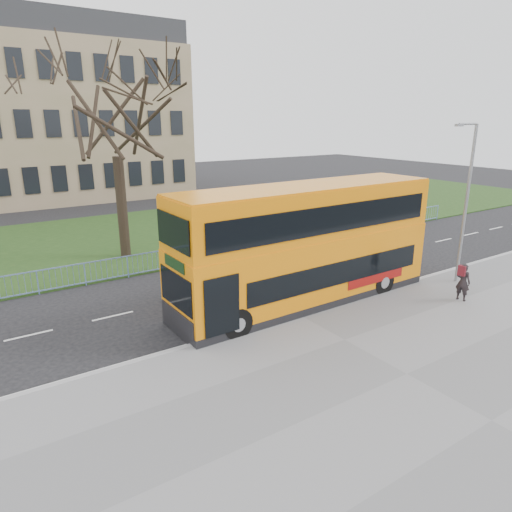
{
  "coord_description": "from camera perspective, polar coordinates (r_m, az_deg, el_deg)",
  "views": [
    {
      "loc": [
        -10.36,
        -14.26,
        7.42
      ],
      "look_at": [
        -0.27,
        1.0,
        1.88
      ],
      "focal_mm": 32.0,
      "sensor_mm": 36.0,
      "label": 1
    }
  ],
  "objects": [
    {
      "name": "ground",
      "position": [
        19.12,
        2.34,
        -6.0
      ],
      "size": [
        120.0,
        120.0,
        0.0
      ],
      "primitive_type": "plane",
      "color": "black",
      "rests_on": "ground"
    },
    {
      "name": "pavement",
      "position": [
        14.76,
        18.32,
        -14.01
      ],
      "size": [
        80.0,
        10.5,
        0.12
      ],
      "primitive_type": "cube",
      "color": "slate",
      "rests_on": "ground"
    },
    {
      "name": "kerb",
      "position": [
        17.97,
        5.26,
        -7.38
      ],
      "size": [
        80.0,
        0.2,
        0.14
      ],
      "primitive_type": "cube",
      "color": "gray",
      "rests_on": "ground"
    },
    {
      "name": "grass_verge",
      "position": [
        31.26,
        -13.17,
        2.74
      ],
      "size": [
        80.0,
        15.4,
        0.08
      ],
      "primitive_type": "cube",
      "color": "#193412",
      "rests_on": "ground"
    },
    {
      "name": "guard_railing",
      "position": [
        24.28,
        -6.77,
        0.29
      ],
      "size": [
        40.0,
        0.12,
        1.1
      ],
      "primitive_type": null,
      "color": "#799CD8",
      "rests_on": "ground"
    },
    {
      "name": "bare_tree",
      "position": [
        25.36,
        -17.13,
        14.16
      ],
      "size": [
        9.06,
        9.06,
        12.94
      ],
      "primitive_type": null,
      "color": "black",
      "rests_on": "grass_verge"
    },
    {
      "name": "civic_building",
      "position": [
        49.55,
        -28.24,
        14.44
      ],
      "size": [
        30.0,
        15.0,
        14.0
      ],
      "primitive_type": "cube",
      "color": "#897A57",
      "rests_on": "ground"
    },
    {
      "name": "yellow_bus",
      "position": [
        18.59,
        6.36,
        1.72
      ],
      "size": [
        11.61,
        2.92,
        4.85
      ],
      "rotation": [
        0.0,
        0.0,
        0.01
      ],
      "color": "orange",
      "rests_on": "ground"
    },
    {
      "name": "pedestrian",
      "position": [
        20.77,
        24.45,
        -2.99
      ],
      "size": [
        0.48,
        0.64,
        1.59
      ],
      "primitive_type": "imported",
      "rotation": [
        0.0,
        0.0,
        1.76
      ],
      "color": "black",
      "rests_on": "pavement"
    },
    {
      "name": "street_lamp",
      "position": [
        22.35,
        24.74,
        6.56
      ],
      "size": [
        1.51,
        0.16,
        7.12
      ],
      "rotation": [
        0.0,
        0.0,
        -0.01
      ],
      "color": "gray",
      "rests_on": "pavement"
    }
  ]
}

